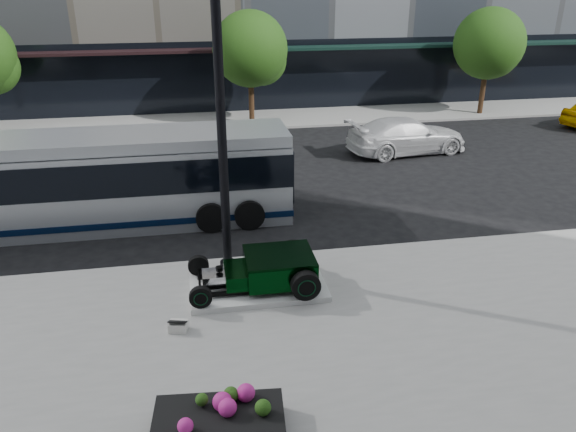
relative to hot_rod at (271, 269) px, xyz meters
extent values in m
plane|color=black|center=(0.52, 3.88, -0.70)|extent=(120.00, 120.00, 0.00)
cube|color=gray|center=(0.52, 17.88, -0.64)|extent=(70.00, 4.00, 0.12)
cube|color=black|center=(-9.48, 20.08, 1.30)|extent=(22.00, 0.50, 4.00)
cube|color=black|center=(13.52, 20.08, 1.30)|extent=(24.00, 0.50, 4.00)
cube|color=black|center=(-9.48, 19.48, 2.90)|extent=(22.00, 1.60, 0.15)
cube|color=black|center=(13.52, 19.48, 2.90)|extent=(24.00, 1.60, 0.15)
cylinder|color=black|center=(1.52, 16.88, 0.72)|extent=(0.28, 0.28, 2.60)
sphere|color=#163A10|center=(1.52, 16.88, 3.22)|extent=(3.80, 3.80, 3.80)
sphere|color=#163A10|center=(2.12, 17.18, 2.62)|extent=(2.60, 2.60, 2.60)
cylinder|color=black|center=(14.52, 16.88, 0.72)|extent=(0.28, 0.28, 2.60)
sphere|color=#163A10|center=(14.52, 16.88, 3.22)|extent=(3.80, 3.80, 3.80)
sphere|color=#163A10|center=(15.12, 17.18, 2.62)|extent=(2.60, 2.60, 2.60)
cube|color=silver|center=(-0.33, 0.00, -0.50)|extent=(3.40, 1.80, 0.15)
cube|color=black|center=(-0.33, -0.45, -0.33)|extent=(3.00, 0.08, 0.10)
cube|color=black|center=(-0.33, 0.45, -0.33)|extent=(3.00, 0.08, 0.10)
cube|color=black|center=(0.22, 0.00, 0.02)|extent=(1.70, 1.45, 0.62)
cube|color=black|center=(0.22, 0.00, 0.35)|extent=(1.70, 1.45, 0.06)
cube|color=black|center=(-0.88, 0.00, -0.10)|extent=(0.55, 1.05, 0.38)
cube|color=silver|center=(-1.43, 0.00, -0.15)|extent=(0.55, 0.55, 0.34)
cylinder|color=black|center=(-1.28, 0.00, 0.12)|extent=(0.18, 0.18, 0.10)
cylinder|color=black|center=(-1.78, 0.00, -0.27)|extent=(0.06, 1.55, 0.06)
cylinder|color=black|center=(0.72, -0.85, -0.07)|extent=(0.72, 0.24, 0.72)
cylinder|color=black|center=(0.72, -0.98, -0.07)|extent=(0.37, 0.02, 0.37)
torus|color=#093119|center=(0.72, -0.99, -0.07)|extent=(0.44, 0.02, 0.44)
cylinder|color=black|center=(0.72, 0.85, -0.07)|extent=(0.72, 0.24, 0.72)
cylinder|color=black|center=(0.72, 0.98, -0.07)|extent=(0.37, 0.02, 0.37)
torus|color=#093119|center=(0.72, 0.99, -0.07)|extent=(0.44, 0.02, 0.44)
cylinder|color=black|center=(-1.78, -0.78, -0.16)|extent=(0.54, 0.16, 0.54)
cylinder|color=black|center=(-1.78, -0.87, -0.16)|extent=(0.28, 0.02, 0.28)
torus|color=#093119|center=(-1.78, -0.88, -0.16)|extent=(0.34, 0.02, 0.34)
cylinder|color=black|center=(-1.78, 0.78, -0.16)|extent=(0.54, 0.16, 0.54)
cylinder|color=black|center=(-1.78, 0.87, -0.16)|extent=(0.28, 0.02, 0.28)
torus|color=#093119|center=(-1.78, 0.88, -0.16)|extent=(0.34, 0.02, 0.34)
cube|color=silver|center=(-2.32, -1.42, -0.47)|extent=(0.46, 0.39, 0.22)
cube|color=black|center=(-2.32, -1.42, -0.34)|extent=(0.46, 0.37, 0.15)
cylinder|color=black|center=(-0.99, 1.30, 3.32)|extent=(0.23, 0.23, 7.79)
cylinder|color=black|center=(-0.99, 1.30, -0.48)|extent=(0.43, 0.43, 0.19)
cube|color=black|center=(-1.61, -4.68, -0.35)|extent=(2.34, 1.32, 0.45)
sphere|color=#C8238D|center=(-2.40, -4.68, 0.01)|extent=(0.29, 0.29, 0.29)
sphere|color=#163A10|center=(-2.08, -4.68, 0.01)|extent=(0.29, 0.29, 0.29)
sphere|color=#C8238D|center=(-1.77, -4.68, 0.01)|extent=(0.29, 0.29, 0.29)
sphere|color=#163A10|center=(-1.45, -4.68, 0.01)|extent=(0.29, 0.29, 0.29)
sphere|color=#C8238D|center=(-1.14, -4.68, 0.01)|extent=(0.29, 0.29, 0.29)
sphere|color=#163A10|center=(-0.82, -4.68, 0.01)|extent=(0.29, 0.29, 0.29)
cube|color=#B1B5BB|center=(-4.69, 5.25, 0.58)|extent=(12.00, 2.55, 2.55)
cube|color=#061636|center=(-4.69, 5.25, -0.28)|extent=(12.05, 2.60, 0.20)
cube|color=black|center=(-4.69, 5.25, 1.15)|extent=(12.05, 2.60, 1.05)
cube|color=#B1B5BB|center=(-4.69, 5.25, 2.05)|extent=(12.00, 2.40, 0.35)
cube|color=black|center=(1.34, 5.25, 0.85)|extent=(0.06, 2.30, 1.70)
cylinder|color=black|center=(-1.29, 3.95, -0.22)|extent=(0.96, 0.28, 0.96)
cylinder|color=black|center=(-1.29, 6.55, -0.22)|extent=(0.96, 0.28, 0.96)
cylinder|color=black|center=(-0.09, 3.95, -0.22)|extent=(0.96, 0.28, 0.96)
cylinder|color=black|center=(-0.09, 6.55, -0.22)|extent=(0.96, 0.28, 0.96)
imported|color=silver|center=(7.77, 10.81, 0.09)|extent=(5.66, 2.90, 1.57)
camera|label=1|loc=(-1.75, -12.22, 6.86)|focal=35.00mm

